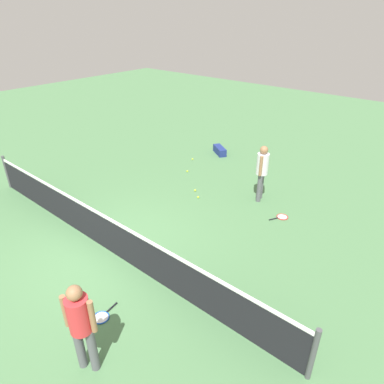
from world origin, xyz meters
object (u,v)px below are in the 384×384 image
at_px(tennis_racket_far_player, 102,316).
at_px(tennis_ball_by_net, 195,190).
at_px(tennis_ball_near_player, 198,197).
at_px(equipment_bag, 219,150).
at_px(tennis_racket_near_player, 281,217).
at_px(tennis_ball_midcourt, 121,229).
at_px(tennis_ball_baseline, 193,159).
at_px(tennis_ball_stray_left, 187,171).
at_px(player_near_side, 262,169).
at_px(player_far_side, 80,322).

bearing_deg(tennis_racket_far_player, tennis_ball_by_net, -69.43).
xyz_separation_m(tennis_racket_far_player, tennis_ball_by_net, (1.86, -4.95, 0.02)).
bearing_deg(tennis_ball_near_player, equipment_bag, -63.61).
height_order(tennis_ball_near_player, equipment_bag, equipment_bag).
relative_size(tennis_racket_far_player, tennis_ball_near_player, 9.09).
relative_size(tennis_racket_near_player, tennis_ball_midcourt, 9.03).
bearing_deg(tennis_racket_near_player, tennis_ball_near_player, 14.64).
bearing_deg(tennis_ball_by_net, tennis_racket_far_player, 110.57).
height_order(tennis_ball_baseline, tennis_ball_stray_left, same).
relative_size(tennis_ball_baseline, tennis_ball_stray_left, 1.00).
bearing_deg(tennis_ball_midcourt, player_near_side, -116.87).
bearing_deg(tennis_ball_midcourt, tennis_ball_by_net, -91.93).
xyz_separation_m(tennis_racket_far_player, tennis_ball_near_player, (1.51, -4.67, 0.02)).
relative_size(player_near_side, tennis_racket_far_player, 2.83).
relative_size(tennis_ball_midcourt, tennis_ball_stray_left, 1.00).
bearing_deg(tennis_racket_far_player, equipment_bag, -68.44).
relative_size(player_far_side, tennis_ball_stray_left, 25.76).
bearing_deg(player_far_side, tennis_ball_midcourt, -46.82).
bearing_deg(player_near_side, tennis_racket_near_player, 154.04).
bearing_deg(player_far_side, equipment_bag, -66.32).
bearing_deg(tennis_ball_stray_left, tennis_ball_midcourt, 105.16).
relative_size(tennis_ball_midcourt, equipment_bag, 0.08).
height_order(tennis_ball_midcourt, tennis_ball_stray_left, same).
bearing_deg(tennis_ball_baseline, tennis_ball_by_net, 131.97).
bearing_deg(tennis_ball_stray_left, tennis_racket_far_player, 116.96).
bearing_deg(tennis_ball_near_player, player_far_side, 111.94).
bearing_deg(player_near_side, tennis_ball_midcourt, 63.13).
xyz_separation_m(player_far_side, tennis_ball_midcourt, (2.63, -2.80, -0.98)).
distance_m(tennis_ball_baseline, tennis_ball_stray_left, 1.11).
xyz_separation_m(tennis_racket_far_player, tennis_ball_stray_left, (2.99, -5.87, 0.02)).
height_order(tennis_ball_stray_left, equipment_bag, equipment_bag).
height_order(tennis_ball_by_net, tennis_ball_baseline, same).
height_order(player_far_side, tennis_ball_by_net, player_far_side).
height_order(player_far_side, tennis_racket_near_player, player_far_side).
xyz_separation_m(tennis_ball_near_player, tennis_ball_midcourt, (0.45, 2.61, 0.00)).
relative_size(tennis_racket_near_player, tennis_ball_near_player, 9.03).
distance_m(tennis_ball_by_net, equipment_bag, 3.34).
relative_size(player_near_side, equipment_bag, 2.07).
bearing_deg(player_near_side, tennis_ball_near_player, 37.90).
distance_m(tennis_racket_far_player, tennis_ball_by_net, 5.29).
height_order(tennis_ball_by_net, equipment_bag, equipment_bag).
distance_m(tennis_ball_midcourt, tennis_ball_stray_left, 3.95).
bearing_deg(tennis_ball_stray_left, tennis_ball_by_net, 140.72).
height_order(tennis_racket_near_player, tennis_ball_baseline, tennis_ball_baseline).
xyz_separation_m(tennis_ball_near_player, tennis_ball_by_net, (0.35, -0.28, 0.00)).
bearing_deg(tennis_ball_by_net, tennis_ball_baseline, -48.03).
bearing_deg(player_far_side, tennis_ball_by_net, -66.03).
bearing_deg(equipment_bag, tennis_ball_near_player, 116.39).
distance_m(player_near_side, tennis_ball_by_net, 2.21).
bearing_deg(equipment_bag, tennis_ball_midcourt, 101.52).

